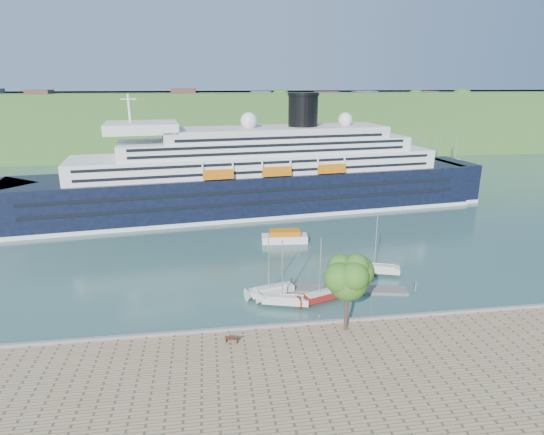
{
  "coord_description": "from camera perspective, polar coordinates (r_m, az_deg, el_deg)",
  "views": [
    {
      "loc": [
        -12.42,
        -46.54,
        28.39
      ],
      "look_at": [
        -1.31,
        30.0,
        5.05
      ],
      "focal_mm": 30.0,
      "sensor_mm": 36.0,
      "label": 1
    }
  ],
  "objects": [
    {
      "name": "sailboat_extra",
      "position": [
        61.6,
        -0.02,
        -6.18
      ],
      "size": [
        7.0,
        3.62,
        8.71
      ],
      "primitive_type": null,
      "rotation": [
        0.0,
        0.0,
        0.27
      ],
      "color": "silver",
      "rests_on": "ground"
    },
    {
      "name": "sailboat_red",
      "position": [
        60.34,
        6.43,
        -6.79
      ],
      "size": [
        6.99,
        4.03,
        8.72
      ],
      "primitive_type": null,
      "rotation": [
        0.0,
        0.0,
        0.34
      ],
      "color": "maroon",
      "rests_on": "ground"
    },
    {
      "name": "floating_pontoon",
      "position": [
        65.41,
        8.16,
        -8.91
      ],
      "size": [
        19.6,
        6.28,
        0.43
      ],
      "primitive_type": null,
      "rotation": [
        0.0,
        0.0,
        -0.2
      ],
      "color": "#67615C",
      "rests_on": "ground"
    },
    {
      "name": "quay_coping",
      "position": [
        55.17,
        6.02,
        -12.9
      ],
      "size": [
        220.0,
        0.5,
        0.3
      ],
      "primitive_type": "cube",
      "color": "slate",
      "rests_on": "promenade"
    },
    {
      "name": "tender_launch",
      "position": [
        83.12,
        1.58,
        -2.34
      ],
      "size": [
        8.59,
        3.51,
        2.32
      ],
      "primitive_type": null,
      "rotation": [
        0.0,
        0.0,
        -0.08
      ],
      "color": "#C8640B",
      "rests_on": "ground"
    },
    {
      "name": "cruise_ship",
      "position": [
        100.49,
        -2.84,
        7.97
      ],
      "size": [
        117.04,
        30.42,
        26.02
      ],
      "primitive_type": null,
      "rotation": [
        0.0,
        0.0,
        0.12
      ],
      "color": "black",
      "rests_on": "ground"
    },
    {
      "name": "sailboat_white_far",
      "position": [
        70.06,
        13.29,
        -3.47
      ],
      "size": [
        7.5,
        4.19,
        9.34
      ],
      "primitive_type": null,
      "rotation": [
        0.0,
        0.0,
        -0.32
      ],
      "color": "silver",
      "rests_on": "ground"
    },
    {
      "name": "ground",
      "position": [
        55.91,
        5.93,
        -13.83
      ],
      "size": [
        400.0,
        400.0,
        0.0
      ],
      "primitive_type": "plane",
      "color": "#2A4B48",
      "rests_on": "ground"
    },
    {
      "name": "far_hillside",
      "position": [
        192.64,
        -4.63,
        11.86
      ],
      "size": [
        400.0,
        50.0,
        24.0
      ],
      "primitive_type": "cube",
      "color": "#365923",
      "rests_on": "ground"
    },
    {
      "name": "promenade_tree",
      "position": [
        51.99,
        9.44,
        -8.94
      ],
      "size": [
        6.07,
        6.07,
        10.05
      ],
      "primitive_type": null,
      "color": "#2A5C18",
      "rests_on": "promenade"
    },
    {
      "name": "sailboat_white_near",
      "position": [
        58.95,
        1.75,
        -7.27
      ],
      "size": [
        7.01,
        3.7,
        8.72
      ],
      "primitive_type": null,
      "rotation": [
        0.0,
        0.0,
        -0.29
      ],
      "color": "silver",
      "rests_on": "ground"
    },
    {
      "name": "park_bench",
      "position": [
        51.38,
        -5.06,
        -14.88
      ],
      "size": [
        1.59,
        1.06,
        0.94
      ],
      "primitive_type": null,
      "rotation": [
        0.0,
        0.0,
        -0.34
      ],
      "color": "#411F12",
      "rests_on": "promenade"
    }
  ]
}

